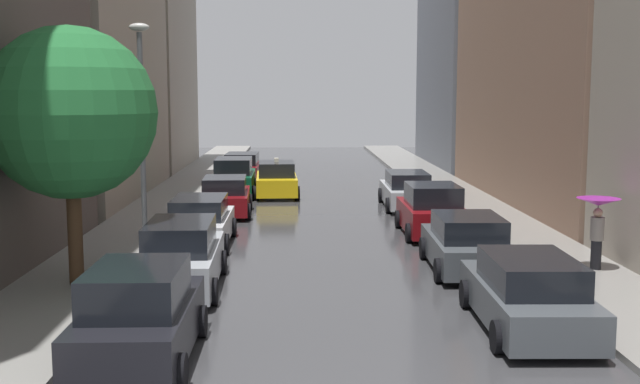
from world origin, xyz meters
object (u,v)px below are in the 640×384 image
Objects in this scene: parked_car_right_nearest at (528,294)px; parked_car_left_fifth at (234,178)px; taxi_midroad at (277,180)px; parked_car_left_nearest at (139,318)px; parked_car_right_second at (467,244)px; lamp_post_left at (142,119)px; parked_car_left_second at (182,257)px; street_tree_left at (70,113)px; parked_car_left_sixth at (242,168)px; parked_car_left_third at (200,223)px; parked_car_right_third at (432,211)px; parked_car_left_fourth at (225,197)px; pedestrian_by_kerb at (598,215)px; parked_car_right_fourth at (407,191)px.

parked_car_left_fifth is at bearing 21.32° from parked_car_right_nearest.
parked_car_left_nearest is at bearing 173.10° from taxi_midroad.
taxi_midroad reaches higher than parked_car_right_nearest.
lamp_post_left is at bearing 74.86° from parked_car_right_second.
parked_car_left_second is 0.75× the size of street_tree_left.
parked_car_left_sixth is 6.71m from taxi_midroad.
parked_car_left_nearest reaches higher than parked_car_right_second.
parked_car_left_nearest is at bearing 178.80° from parked_car_left_second.
parked_car_left_third is 12.07m from taxi_midroad.
parked_car_left_nearest reaches higher than parked_car_right_third.
parked_car_right_third reaches higher than parked_car_left_third.
parked_car_right_nearest is at bearing -40.78° from lamp_post_left.
parked_car_right_second is (7.52, -9.98, 0.01)m from parked_car_left_fourth.
parked_car_left_third is 2.34× the size of pedestrian_by_kerb.
pedestrian_by_kerb is at bearing -33.11° from parked_car_right_nearest.
parked_car_left_fifth is (-0.14, 17.74, 0.02)m from parked_car_left_second.
parked_car_right_third is 2.17× the size of pedestrian_by_kerb.
parked_car_left_fourth is at bearing -179.54° from parked_car_left_fifth.
street_tree_left is (-2.38, -5.51, 3.62)m from parked_car_left_third.
parked_car_left_nearest reaches higher than parked_car_left_second.
parked_car_left_third is 11.09m from parked_car_right_fourth.
taxi_midroad is at bearing 28.50° from parked_car_right_third.
parked_car_left_sixth is 12.84m from parked_car_right_fourth.
parked_car_left_second is at bearing 66.60° from parked_car_right_nearest.
parked_car_left_third is at bearing 178.78° from parked_car_left_fifth.
parked_car_left_second is at bearing -178.22° from parked_car_left_sixth.
parked_car_left_fifth reaches higher than parked_car_left_sixth.
parked_car_left_third is at bearing 0.88° from parked_car_left_second.
street_tree_left reaches higher than parked_car_right_nearest.
parked_car_left_nearest is 0.90× the size of parked_car_right_fourth.
parked_car_left_second is at bearing -1.42° from street_tree_left.
parked_car_left_sixth is 24.19m from street_tree_left.
parked_car_left_fifth is at bearing -0.91° from parked_car_left_fourth.
parked_car_left_second is 1.05× the size of parked_car_left_third.
street_tree_left is (-10.10, -13.47, 3.63)m from parked_car_right_fourth.
street_tree_left is (-2.60, -11.76, 3.64)m from parked_car_left_fourth.
parked_car_left_nearest is at bearing -79.62° from lamp_post_left.
parked_car_right_fourth is (7.49, 13.54, -0.08)m from parked_car_left_second.
street_tree_left is (-2.60, 0.06, 3.55)m from parked_car_left_second.
parked_car_left_second is 5.58m from parked_car_left_third.
parked_car_left_third is at bearing 167.71° from taxi_midroad.
parked_car_right_nearest is (7.76, -27.35, 0.01)m from parked_car_left_sixth.
parked_car_left_nearest reaches higher than parked_car_left_sixth.
parked_car_left_nearest reaches higher than parked_car_right_fourth.
parked_car_right_fourth is 13.30m from lamp_post_left.
street_tree_left reaches higher than parked_car_right_fourth.
pedestrian_by_kerb is (11.01, -16.47, 0.78)m from parked_car_left_fifth.
parked_car_right_fourth is 6.84m from taxi_midroad.
lamp_post_left is at bearing 105.52° from parked_car_right_third.
parked_car_left_nearest is 2.26× the size of pedestrian_by_kerb.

